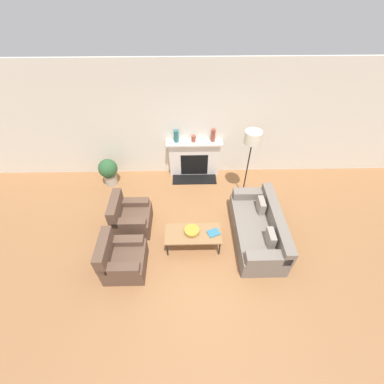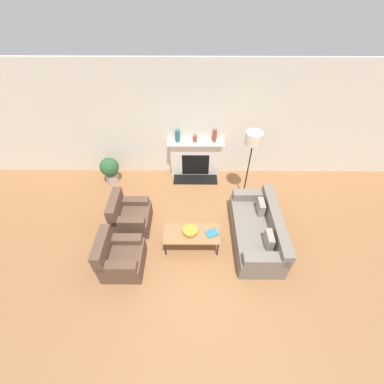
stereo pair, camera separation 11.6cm
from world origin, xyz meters
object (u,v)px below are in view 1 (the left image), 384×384
at_px(book, 213,233).
at_px(mantel_vase_center_left, 194,139).
at_px(fireplace, 194,159).
at_px(floor_lamp, 252,143).
at_px(mantel_vase_left, 176,136).
at_px(mantel_vase_center_right, 213,135).
at_px(armchair_far, 130,218).
at_px(couch, 259,229).
at_px(potted_plant, 108,171).
at_px(armchair_near, 122,259).
at_px(coffee_table, 193,234).
at_px(bowl, 192,230).

bearing_deg(book, mantel_vase_center_left, 75.85).
xyz_separation_m(fireplace, book, (0.31, -2.35, -0.06)).
relative_size(book, floor_lamp, 0.16).
height_order(mantel_vase_left, mantel_vase_center_right, mantel_vase_center_right).
xyz_separation_m(armchair_far, mantel_vase_center_right, (1.88, 1.84, 0.86)).
relative_size(couch, potted_plant, 2.53).
xyz_separation_m(couch, mantel_vase_left, (-1.72, 2.19, 0.87)).
xyz_separation_m(armchair_far, floor_lamp, (2.62, 1.01, 1.18)).
distance_m(fireplace, mantel_vase_left, 0.80).
xyz_separation_m(book, mantel_vase_center_left, (-0.33, 2.37, 0.66)).
xyz_separation_m(mantel_vase_center_left, potted_plant, (-2.14, -0.38, -0.66)).
height_order(mantel_vase_left, potted_plant, mantel_vase_left).
relative_size(armchair_near, potted_plant, 1.12).
bearing_deg(fireplace, potted_plant, -170.41).
distance_m(floor_lamp, potted_plant, 3.55).
height_order(couch, potted_plant, couch).
distance_m(armchair_far, coffee_table, 1.44).
bearing_deg(floor_lamp, couch, -86.55).
height_order(fireplace, coffee_table, fireplace).
bearing_deg(coffee_table, mantel_vase_center_left, 88.46).
distance_m(armchair_far, floor_lamp, 3.04).
xyz_separation_m(book, mantel_vase_center_right, (0.14, 2.37, 0.74)).
distance_m(armchair_near, coffee_table, 1.42).
distance_m(armchair_far, book, 1.82).
bearing_deg(couch, armchair_near, -76.34).
xyz_separation_m(couch, book, (-0.96, -0.18, 0.14)).
bearing_deg(book, couch, -11.71).
bearing_deg(armchair_near, coffee_table, -70.15).
bearing_deg(floor_lamp, bowl, -131.01).
bearing_deg(book, mantel_vase_center_right, 64.36).
xyz_separation_m(book, floor_lamp, (0.88, 1.54, 1.05)).
height_order(couch, mantel_vase_center_left, mantel_vase_center_left).
relative_size(couch, coffee_table, 1.67).
bearing_deg(mantel_vase_left, mantel_vase_center_left, 0.00).
distance_m(book, potted_plant, 3.18).
xyz_separation_m(armchair_far, coffee_table, (1.34, -0.53, 0.08)).
bearing_deg(book, coffee_table, 157.08).
bearing_deg(armchair_near, bowl, -68.54).
xyz_separation_m(fireplace, armchair_far, (-1.42, -1.82, -0.19)).
bearing_deg(floor_lamp, mantel_vase_center_left, 145.64).
xyz_separation_m(fireplace, mantel_vase_center_left, (-0.02, 0.02, 0.59)).
relative_size(couch, armchair_far, 2.25).
relative_size(mantel_vase_center_right, potted_plant, 0.45).
xyz_separation_m(mantel_vase_left, mantel_vase_center_left, (0.42, 0.00, -0.08)).
xyz_separation_m(armchair_near, mantel_vase_center_left, (1.40, 2.85, 0.78)).
xyz_separation_m(couch, armchair_far, (-2.70, 0.35, 0.01)).
bearing_deg(bowl, couch, 5.79).
height_order(fireplace, armchair_far, fireplace).
height_order(armchair_far, coffee_table, armchair_far).
height_order(coffee_table, mantel_vase_left, mantel_vase_left).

